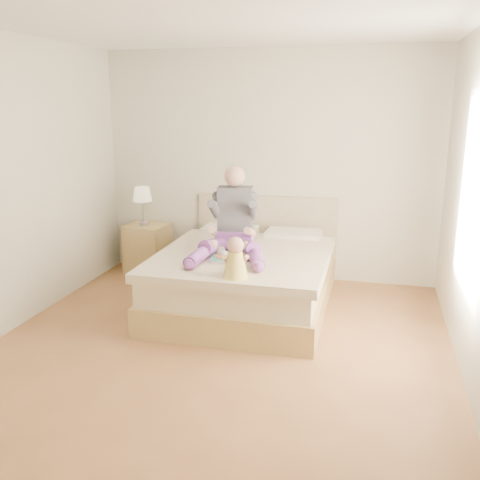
% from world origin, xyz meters
% --- Properties ---
extents(room, '(4.02, 4.22, 2.71)m').
position_xyz_m(room, '(0.08, 0.01, 1.51)').
color(room, brown).
rests_on(room, ground).
extents(bed, '(1.70, 2.18, 1.00)m').
position_xyz_m(bed, '(0.00, 1.08, 0.32)').
color(bed, '#9B8048').
rests_on(bed, ground).
extents(nightstand, '(0.55, 0.50, 0.60)m').
position_xyz_m(nightstand, '(-1.49, 1.88, 0.30)').
color(nightstand, '#9B8048').
rests_on(nightstand, ground).
extents(lamp, '(0.23, 0.23, 0.48)m').
position_xyz_m(lamp, '(-1.51, 1.84, 0.97)').
color(lamp, '#AFB1B6').
rests_on(lamp, nightstand).
extents(adult, '(0.74, 1.11, 0.88)m').
position_xyz_m(adult, '(-0.12, 0.96, 0.87)').
color(adult, '#6F3689').
rests_on(adult, bed).
extents(tray, '(0.47, 0.39, 0.12)m').
position_xyz_m(tray, '(-0.05, 0.65, 0.64)').
color(tray, '#AFB1B6').
rests_on(tray, bed).
extents(baby, '(0.26, 0.33, 0.36)m').
position_xyz_m(baby, '(0.12, 0.14, 0.76)').
color(baby, '#F2D34C').
rests_on(baby, bed).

